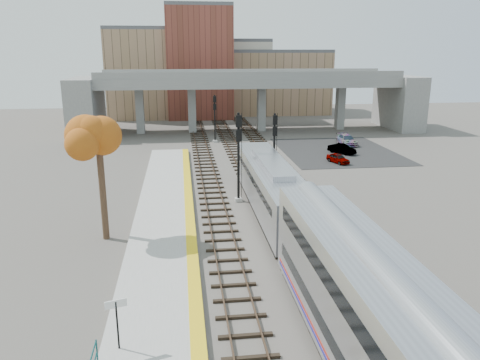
{
  "coord_description": "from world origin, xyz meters",
  "views": [
    {
      "loc": [
        -5.76,
        -28.7,
        12.51
      ],
      "look_at": [
        -1.24,
        6.96,
        2.5
      ],
      "focal_mm": 35.0,
      "sensor_mm": 36.0,
      "label": 1
    }
  ],
  "objects_px": {
    "signal_mast_mid": "(274,150)",
    "car_c": "(347,140)",
    "tree": "(99,144)",
    "signal_mast_far": "(215,120)",
    "locomotive": "(271,187)",
    "car_a": "(338,158)",
    "car_b": "(342,149)",
    "signal_mast_near": "(239,158)"
  },
  "relations": [
    {
      "from": "car_b",
      "to": "car_c",
      "type": "bearing_deg",
      "value": 30.03
    },
    {
      "from": "locomotive",
      "to": "tree",
      "type": "relative_size",
      "value": 2.13
    },
    {
      "from": "car_a",
      "to": "car_b",
      "type": "distance_m",
      "value": 5.23
    },
    {
      "from": "signal_mast_far",
      "to": "car_c",
      "type": "bearing_deg",
      "value": -13.1
    },
    {
      "from": "car_c",
      "to": "locomotive",
      "type": "bearing_deg",
      "value": -120.65
    },
    {
      "from": "signal_mast_near",
      "to": "signal_mast_far",
      "type": "height_order",
      "value": "signal_mast_near"
    },
    {
      "from": "signal_mast_far",
      "to": "car_a",
      "type": "distance_m",
      "value": 19.52
    },
    {
      "from": "tree",
      "to": "car_c",
      "type": "height_order",
      "value": "tree"
    },
    {
      "from": "car_a",
      "to": "car_c",
      "type": "distance_m",
      "value": 11.21
    },
    {
      "from": "signal_mast_far",
      "to": "car_c",
      "type": "xyz_separation_m",
      "value": [
        17.7,
        -4.12,
        -2.47
      ]
    },
    {
      "from": "car_a",
      "to": "car_b",
      "type": "relative_size",
      "value": 0.87
    },
    {
      "from": "signal_mast_mid",
      "to": "tree",
      "type": "xyz_separation_m",
      "value": [
        -14.13,
        -12.24,
        3.33
      ]
    },
    {
      "from": "signal_mast_near",
      "to": "signal_mast_mid",
      "type": "height_order",
      "value": "signal_mast_near"
    },
    {
      "from": "tree",
      "to": "car_a",
      "type": "relative_size",
      "value": 2.84
    },
    {
      "from": "signal_mast_mid",
      "to": "car_c",
      "type": "height_order",
      "value": "signal_mast_mid"
    },
    {
      "from": "signal_mast_mid",
      "to": "car_c",
      "type": "relative_size",
      "value": 1.48
    },
    {
      "from": "locomotive",
      "to": "tree",
      "type": "distance_m",
      "value": 13.34
    },
    {
      "from": "signal_mast_near",
      "to": "car_c",
      "type": "distance_m",
      "value": 28.96
    },
    {
      "from": "tree",
      "to": "car_c",
      "type": "relative_size",
      "value": 1.95
    },
    {
      "from": "locomotive",
      "to": "tree",
      "type": "bearing_deg",
      "value": -164.2
    },
    {
      "from": "car_c",
      "to": "car_b",
      "type": "bearing_deg",
      "value": -115.31
    },
    {
      "from": "signal_mast_near",
      "to": "signal_mast_mid",
      "type": "xyz_separation_m",
      "value": [
        4.1,
        5.32,
        -0.55
      ]
    },
    {
      "from": "signal_mast_far",
      "to": "signal_mast_mid",
      "type": "bearing_deg",
      "value": -79.21
    },
    {
      "from": "car_c",
      "to": "car_a",
      "type": "bearing_deg",
      "value": -114.57
    },
    {
      "from": "signal_mast_mid",
      "to": "signal_mast_far",
      "type": "relative_size",
      "value": 1.03
    },
    {
      "from": "signal_mast_near",
      "to": "signal_mast_far",
      "type": "bearing_deg",
      "value": 90.0
    },
    {
      "from": "locomotive",
      "to": "signal_mast_near",
      "type": "bearing_deg",
      "value": 121.01
    },
    {
      "from": "tree",
      "to": "car_a",
      "type": "bearing_deg",
      "value": 40.16
    },
    {
      "from": "car_c",
      "to": "signal_mast_mid",
      "type": "bearing_deg",
      "value": -127.91
    },
    {
      "from": "signal_mast_near",
      "to": "car_c",
      "type": "height_order",
      "value": "signal_mast_near"
    },
    {
      "from": "car_a",
      "to": "tree",
      "type": "bearing_deg",
      "value": -159.49
    },
    {
      "from": "signal_mast_far",
      "to": "tree",
      "type": "distance_m",
      "value": 35.38
    },
    {
      "from": "car_a",
      "to": "car_b",
      "type": "xyz_separation_m",
      "value": [
        2.11,
        4.78,
        0.06
      ]
    },
    {
      "from": "tree",
      "to": "signal_mast_near",
      "type": "bearing_deg",
      "value": 34.64
    },
    {
      "from": "signal_mast_far",
      "to": "car_b",
      "type": "xyz_separation_m",
      "value": [
        15.13,
        -9.52,
        -2.54
      ]
    },
    {
      "from": "signal_mast_mid",
      "to": "tree",
      "type": "distance_m",
      "value": 18.99
    },
    {
      "from": "car_b",
      "to": "locomotive",
      "type": "bearing_deg",
      "value": -156.61
    },
    {
      "from": "car_a",
      "to": "car_c",
      "type": "xyz_separation_m",
      "value": [
        4.68,
        10.18,
        0.13
      ]
    },
    {
      "from": "locomotive",
      "to": "car_b",
      "type": "xyz_separation_m",
      "value": [
        13.03,
        20.79,
        -1.64
      ]
    },
    {
      "from": "signal_mast_near",
      "to": "car_b",
      "type": "bearing_deg",
      "value": 48.83
    },
    {
      "from": "locomotive",
      "to": "signal_mast_mid",
      "type": "distance_m",
      "value": 9.09
    },
    {
      "from": "signal_mast_far",
      "to": "car_a",
      "type": "xyz_separation_m",
      "value": [
        13.02,
        -14.31,
        -2.6
      ]
    }
  ]
}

